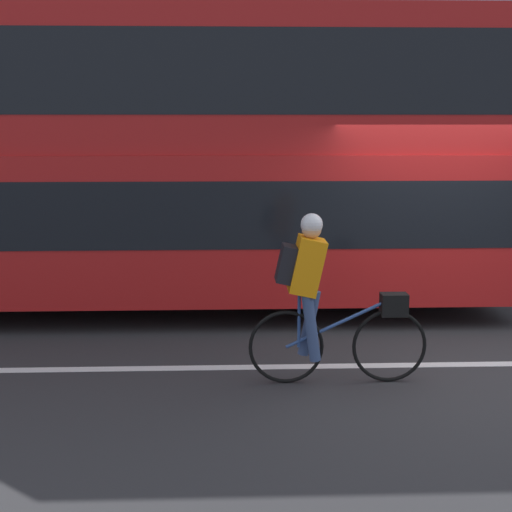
# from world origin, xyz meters

# --- Properties ---
(ground_plane) EXTENTS (80.00, 80.00, 0.00)m
(ground_plane) POSITION_xyz_m (0.00, 0.00, 0.00)
(ground_plane) COLOR #2D2D30
(road_center_line) EXTENTS (50.00, 0.14, 0.01)m
(road_center_line) POSITION_xyz_m (0.00, -0.10, 0.00)
(road_center_line) COLOR silver
(road_center_line) RESTS_ON ground_plane
(sidewalk_curb) EXTENTS (60.00, 2.35, 0.16)m
(sidewalk_curb) POSITION_xyz_m (0.00, 5.46, 0.08)
(sidewalk_curb) COLOR #A8A399
(sidewalk_curb) RESTS_ON ground_plane
(building_facade) EXTENTS (60.00, 0.30, 8.09)m
(building_facade) POSITION_xyz_m (0.00, 6.78, 4.05)
(building_facade) COLOR #9E9EA3
(building_facade) RESTS_ON ground_plane
(bus) EXTENTS (9.60, 2.60, 3.88)m
(bus) POSITION_xyz_m (-3.59, 2.38, 2.15)
(bus) COLOR black
(bus) RESTS_ON ground_plane
(cyclist_on_bike) EXTENTS (1.76, 0.32, 1.69)m
(cyclist_on_bike) POSITION_xyz_m (-1.61, -0.56, 0.90)
(cyclist_on_bike) COLOR black
(cyclist_on_bike) RESTS_ON ground_plane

